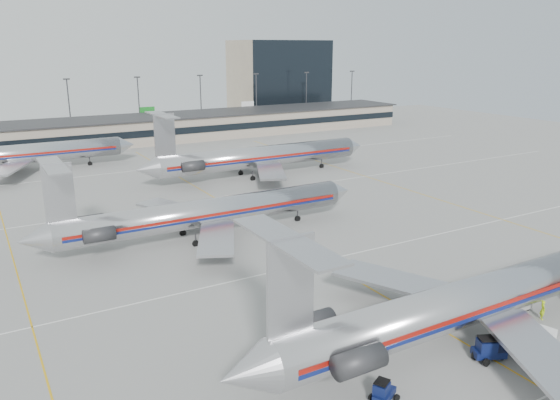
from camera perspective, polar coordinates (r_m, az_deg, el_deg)
ground at (r=54.33m, az=10.52°, el=-9.70°), size 260.00×260.00×0.00m
apron_markings at (r=61.55m, az=4.48°, el=-6.33°), size 160.00×0.15×0.02m
terminal at (r=140.12m, az=-16.36°, el=6.96°), size 162.00×17.00×6.25m
light_mast_row at (r=153.06m, az=-17.82°, el=9.59°), size 163.60×0.40×15.28m
distant_building at (r=190.33m, az=-0.14°, el=12.59°), size 30.00×20.00×25.00m
jet_foreground at (r=47.22m, az=19.60°, el=-9.76°), size 46.11×27.15×12.07m
jet_second_row at (r=68.00m, az=-8.12°, el=-1.34°), size 43.32×25.51×11.34m
jet_third_row at (r=99.93m, az=-2.46°, el=4.54°), size 46.19×28.41×12.63m
jet_back_row at (r=114.16m, az=-26.22°, el=4.28°), size 44.53×27.39×12.18m
tug_left at (r=39.47m, az=10.72°, el=-19.10°), size 2.21×1.80×1.61m
tug_center at (r=45.80m, az=20.89°, el=-14.40°), size 2.70×2.10×1.96m
cart_outer at (r=47.91m, az=23.88°, el=-13.88°), size 1.99×1.71×0.95m
uld_container at (r=48.09m, az=25.69°, el=-13.24°), size 2.37×2.15×2.10m
belt_loader at (r=54.50m, az=23.42°, el=-10.11°), size 3.80×1.31×1.99m
ramp_worker_near at (r=53.88m, az=25.76°, el=-10.30°), size 0.69×0.76×1.74m
cone_left at (r=41.06m, az=10.27°, el=-18.25°), size 0.52×0.52×0.64m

